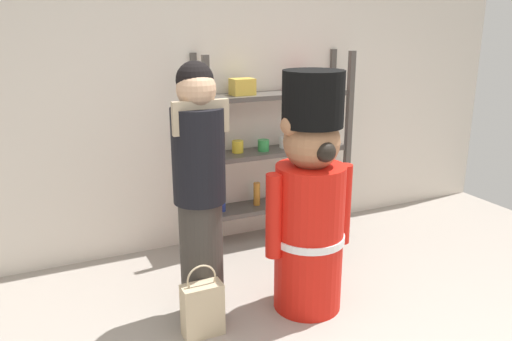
# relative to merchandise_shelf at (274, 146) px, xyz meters

# --- Properties ---
(back_wall) EXTENTS (6.40, 0.12, 2.60)m
(back_wall) POSITION_rel_merchandise_shelf_xyz_m (-0.63, 0.22, 0.45)
(back_wall) COLOR silver
(back_wall) RESTS_ON ground_plane
(merchandise_shelf) EXTENTS (1.41, 0.35, 1.66)m
(merchandise_shelf) POSITION_rel_merchandise_shelf_xyz_m (0.00, 0.00, 0.00)
(merchandise_shelf) COLOR #4C4742
(merchandise_shelf) RESTS_ON ground_plane
(teddy_bear_guard) EXTENTS (0.64, 0.48, 1.62)m
(teddy_bear_guard) POSITION_rel_merchandise_shelf_xyz_m (-0.34, -1.20, -0.08)
(teddy_bear_guard) COLOR red
(teddy_bear_guard) RESTS_ON ground_plane
(person_shopper) EXTENTS (0.35, 0.33, 1.69)m
(person_shopper) POSITION_rel_merchandise_shelf_xyz_m (-1.04, -1.01, 0.05)
(person_shopper) COLOR #38332D
(person_shopper) RESTS_ON ground_plane
(shopping_bag) EXTENTS (0.26, 0.13, 0.48)m
(shopping_bag) POSITION_rel_merchandise_shelf_xyz_m (-1.11, -1.21, -0.67)
(shopping_bag) COLOR #C1AD89
(shopping_bag) RESTS_ON ground_plane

